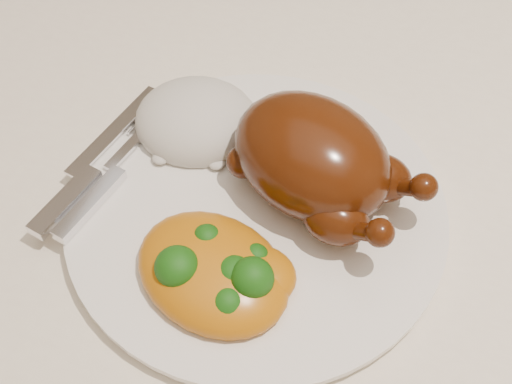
% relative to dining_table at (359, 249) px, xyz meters
% --- Properties ---
extents(dining_table, '(1.60, 0.90, 0.76)m').
position_rel_dining_table_xyz_m(dining_table, '(0.00, 0.00, 0.00)').
color(dining_table, brown).
rests_on(dining_table, floor).
extents(tablecloth, '(1.73, 1.03, 0.18)m').
position_rel_dining_table_xyz_m(tablecloth, '(0.00, 0.00, 0.07)').
color(tablecloth, white).
rests_on(tablecloth, dining_table).
extents(dinner_plate, '(0.36, 0.36, 0.01)m').
position_rel_dining_table_xyz_m(dinner_plate, '(-0.08, -0.07, 0.11)').
color(dinner_plate, white).
rests_on(dinner_plate, tablecloth).
extents(roast_chicken, '(0.17, 0.14, 0.08)m').
position_rel_dining_table_xyz_m(roast_chicken, '(-0.04, -0.04, 0.15)').
color(roast_chicken, '#4D1C08').
rests_on(roast_chicken, dinner_plate).
extents(rice_mound, '(0.12, 0.12, 0.05)m').
position_rel_dining_table_xyz_m(rice_mound, '(-0.15, -0.01, 0.12)').
color(rice_mound, silver).
rests_on(rice_mound, dinner_plate).
extents(mac_and_cheese, '(0.14, 0.13, 0.05)m').
position_rel_dining_table_xyz_m(mac_and_cheese, '(-0.08, -0.14, 0.13)').
color(mac_and_cheese, orange).
rests_on(mac_and_cheese, dinner_plate).
extents(cutlery, '(0.05, 0.17, 0.01)m').
position_rel_dining_table_xyz_m(cutlery, '(-0.21, -0.09, 0.12)').
color(cutlery, silver).
rests_on(cutlery, dinner_plate).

